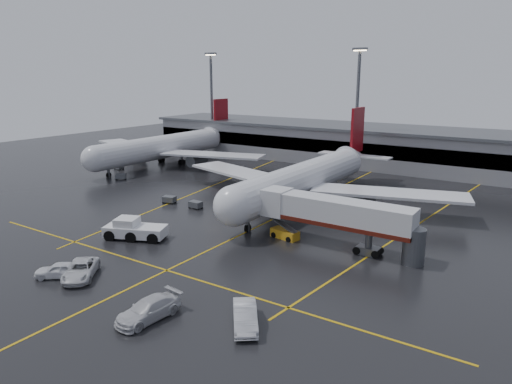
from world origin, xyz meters
The scene contains 22 objects.
ground centered at (0.00, 0.00, 0.00)m, with size 220.00×220.00×0.00m, color black.
apron_line_centre centered at (0.00, 0.00, 0.01)m, with size 0.25×90.00×0.02m, color gold.
apron_line_stop centered at (0.00, -22.00, 0.01)m, with size 60.00×0.25×0.02m, color gold.
apron_line_left centered at (-20.00, 10.00, 0.01)m, with size 0.25×70.00×0.02m, color gold.
apron_line_right centered at (18.00, 10.00, 0.01)m, with size 0.25×70.00×0.02m, color gold.
terminal centered at (0.00, 47.93, 4.32)m, with size 122.00×19.00×8.60m.
light_mast_left centered at (-45.00, 42.00, 14.47)m, with size 3.00×1.20×25.45m.
light_mast_mid centered at (-5.00, 42.00, 14.47)m, with size 3.00×1.20×25.45m.
main_airliner centered at (0.00, 9.70, 4.21)m, with size 48.80×45.60×14.10m.
second_airliner centered at (-42.00, 21.70, 4.21)m, with size 48.80×45.60×14.10m.
jet_bridge centered at (11.87, -6.00, 3.93)m, with size 19.90×3.40×6.05m.
pushback_tractor centered at (-10.41, -16.98, 1.08)m, with size 8.17×5.79×2.71m.
belt_loader centered at (5.35, -6.54, 0.57)m, with size 3.88×2.28×2.32m.
service_van_a centered at (-5.99, -28.03, 0.81)m, with size 2.70×5.86×1.63m, color silver.
service_van_b centered at (5.81, -30.12, 0.87)m, with size 2.43×5.99×1.74m, color silver.
service_van_c centered at (13.21, -26.60, 0.88)m, with size 1.87×5.36×1.77m, color silver.
service_van_d centered at (-7.90, -29.23, 0.79)m, with size 1.86×4.63×1.58m, color white.
baggage_cart_a centered at (-12.82, -2.46, 0.63)m, with size 2.04×1.37×1.12m.
baggage_cart_b centered at (-18.37, -2.41, 0.63)m, with size 2.25×1.73×1.12m.
baggage_cart_c centered at (-12.34, 6.29, 0.63)m, with size 2.28×1.81×1.12m.
baggage_cart_d centered at (-46.62, 11.50, 0.63)m, with size 2.14×1.53×1.12m.
baggage_cart_e centered at (-38.49, 5.05, 0.63)m, with size 2.36×2.29×1.12m.
Camera 1 is at (32.72, -54.50, 19.87)m, focal length 32.59 mm.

